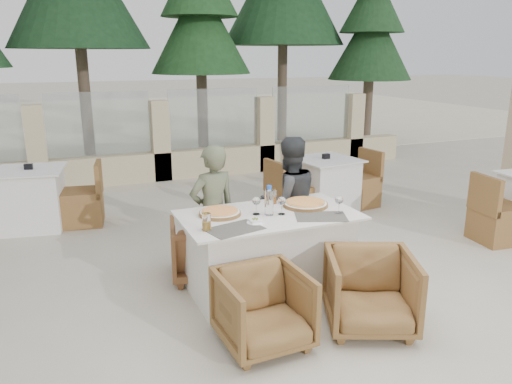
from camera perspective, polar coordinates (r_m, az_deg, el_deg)
name	(u,v)px	position (r m, az deg, el deg)	size (l,w,h in m)	color
ground	(274,294)	(4.77, 2.05, -11.53)	(80.00, 80.00, 0.00)	beige
sand_patch	(104,119)	(18.07, -16.99, 7.95)	(30.00, 16.00, 0.01)	beige
perimeter_wall_far	(160,135)	(8.94, -10.92, 6.42)	(10.00, 0.34, 1.60)	beige
pine_centre	(200,38)	(11.54, -6.38, 17.05)	(2.20, 2.20, 5.00)	#1F4A21
pine_mid_right	(283,2)	(12.99, 3.14, 20.91)	(2.99, 2.99, 6.80)	#1A4020
pine_far_right	(370,50)	(12.66, 12.95, 15.49)	(1.98, 1.98, 4.50)	#1D4220
dining_table	(268,254)	(4.65, 1.44, -7.04)	(1.60, 0.90, 0.77)	silver
placemat_near_left	(234,229)	(4.13, -2.49, -4.24)	(0.45, 0.30, 0.00)	#545048
placemat_near_right	(321,216)	(4.48, 7.42, -2.79)	(0.45, 0.30, 0.00)	#58544B
pizza_left	(220,212)	(4.49, -4.15, -2.35)	(0.38, 0.38, 0.05)	orange
pizza_right	(305,203)	(4.77, 5.66, -1.28)	(0.43, 0.43, 0.06)	orange
water_bottle	(269,200)	(4.45, 1.51, -0.96)	(0.08, 0.08, 0.27)	#A6C7DA
wine_glass_centre	(256,205)	(4.48, 0.03, -1.45)	(0.08, 0.08, 0.18)	silver
wine_glass_near	(282,205)	(4.48, 2.96, -1.45)	(0.08, 0.08, 0.18)	white
wine_glass_corner	(339,204)	(4.57, 9.46, -1.32)	(0.08, 0.08, 0.18)	white
beer_glass_left	(206,222)	(4.10, -5.69, -3.42)	(0.07, 0.07, 0.15)	orange
beer_glass_right	(273,197)	(4.82, 1.97, -0.52)	(0.07, 0.07, 0.14)	orange
olive_dish	(255,221)	(4.27, -0.08, -3.29)	(0.11, 0.11, 0.04)	white
armchair_far_left	(203,249)	(5.03, -6.04, -6.45)	(0.63, 0.65, 0.59)	brown
armchair_far_right	(278,238)	(5.34, 2.48, -5.27)	(0.58, 0.60, 0.55)	olive
armchair_near_left	(263,309)	(3.88, 0.85, -13.25)	(0.64, 0.66, 0.60)	brown
armchair_near_right	(370,291)	(4.20, 12.94, -11.01)	(0.68, 0.70, 0.64)	brown
diner_left	(213,212)	(4.89, -4.96, -2.35)	(0.49, 0.32, 1.35)	#585D44
diner_right	(289,202)	(5.17, 3.75, -1.19)	(0.67, 0.52, 1.37)	#343639
bg_table_a	(32,199)	(6.97, -24.19, -0.71)	(1.64, 0.82, 0.77)	silver
bg_table_b	(325,186)	(7.06, 7.88, 0.73)	(1.64, 0.82, 0.77)	silver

